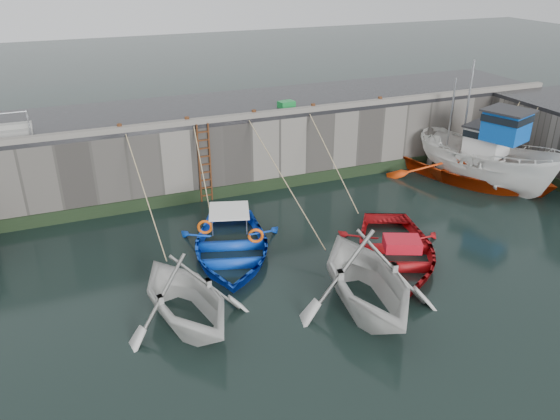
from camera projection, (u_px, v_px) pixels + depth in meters
name	position (u px, v px, depth m)	size (l,w,h in m)	color
ground	(379.00, 332.00, 14.41)	(120.00, 120.00, 0.00)	black
quay_back	(234.00, 141.00, 24.25)	(30.00, 5.00, 3.00)	slate
road_back	(232.00, 106.00, 23.57)	(30.00, 5.00, 0.16)	black
kerb_back	(250.00, 115.00, 21.53)	(30.00, 0.30, 0.20)	slate
algae_back	(253.00, 187.00, 22.65)	(30.00, 0.08, 0.50)	black
ladder	(205.00, 164.00, 21.36)	(0.51, 0.08, 3.20)	#3F1E0F
boat_near_white	(187.00, 321.00, 14.86)	(3.68, 4.26, 2.25)	silver
boat_near_white_rope	(153.00, 239.00, 19.09)	(0.04, 5.72, 3.10)	tan
boat_near_blue	(231.00, 254.00, 18.13)	(3.75, 5.24, 1.09)	blue
boat_near_blue_rope	(203.00, 212.00, 21.10)	(0.04, 3.34, 3.10)	tan
boat_near_blacktrim	(364.00, 306.00, 15.50)	(4.22, 4.89, 2.58)	silver
boat_near_blacktrim_rope	(287.00, 223.00, 20.23)	(0.04, 6.82, 3.10)	tan
boat_near_navy	(395.00, 258.00, 17.94)	(3.73, 5.22, 1.08)	#A90E12
boat_near_navy_rope	(331.00, 203.00, 21.84)	(0.04, 5.05, 3.10)	tan
boat_far_white	(487.00, 162.00, 23.14)	(4.51, 6.85, 5.48)	white
boat_far_orange	(470.00, 166.00, 24.15)	(7.88, 9.04, 4.56)	red
fish_crate	(286.00, 104.00, 22.99)	(0.66, 0.44, 0.27)	#178336
railing	(8.00, 130.00, 19.43)	(1.60, 1.05, 1.00)	#A5A8AD
bollard_a	(120.00, 128.00, 19.89)	(0.18, 0.18, 0.28)	#3F1E0F
bollard_b	(187.00, 120.00, 20.74)	(0.18, 0.18, 0.28)	#3F1E0F
bollard_c	(254.00, 113.00, 21.66)	(0.18, 0.18, 0.28)	#3F1E0F
bollard_d	(313.00, 107.00, 22.54)	(0.18, 0.18, 0.28)	#3F1E0F
bollard_e	(380.00, 100.00, 23.63)	(0.18, 0.18, 0.28)	#3F1E0F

